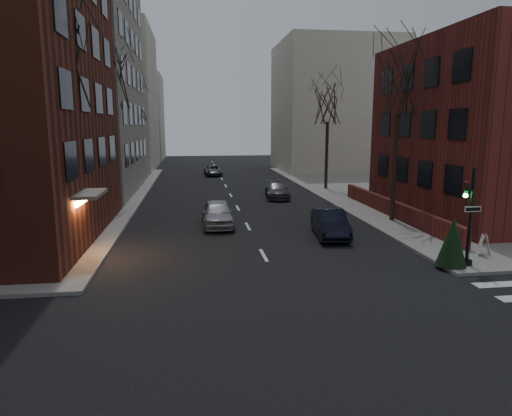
{
  "coord_description": "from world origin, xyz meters",
  "views": [
    {
      "loc": [
        -3.07,
        -7.71,
        5.84
      ],
      "look_at": [
        -0.21,
        13.03,
        2.0
      ],
      "focal_mm": 32.0,
      "sensor_mm": 36.0,
      "label": 1
    }
  ],
  "objects_px": {
    "parked_sedan": "(330,223)",
    "car_lane_far": "(213,171)",
    "tree_left_b": "(107,79)",
    "tree_right_b": "(328,104)",
    "streetlamp_far": "(143,140)",
    "car_lane_gray": "(277,190)",
    "streetlamp_near": "(110,151)",
    "sandwich_board": "(484,245)",
    "car_lane_silver": "(217,213)",
    "tree_left_a": "(58,63)",
    "tree_left_c": "(133,102)",
    "evergreen_shrub": "(452,241)",
    "tree_right_a": "(399,86)",
    "traffic_signal": "(468,223)"
  },
  "relations": [
    {
      "from": "parked_sedan",
      "to": "car_lane_far",
      "type": "bearing_deg",
      "value": 105.86
    },
    {
      "from": "tree_left_b",
      "to": "tree_right_b",
      "type": "bearing_deg",
      "value": 18.82
    },
    {
      "from": "streetlamp_far",
      "to": "car_lane_gray",
      "type": "xyz_separation_m",
      "value": [
        11.79,
        -13.95,
        -3.59
      ]
    },
    {
      "from": "tree_right_b",
      "to": "streetlamp_far",
      "type": "height_order",
      "value": "tree_right_b"
    },
    {
      "from": "streetlamp_near",
      "to": "sandwich_board",
      "type": "height_order",
      "value": "streetlamp_near"
    },
    {
      "from": "car_lane_silver",
      "to": "streetlamp_far",
      "type": "bearing_deg",
      "value": 105.24
    },
    {
      "from": "car_lane_far",
      "to": "tree_left_b",
      "type": "bearing_deg",
      "value": -115.25
    },
    {
      "from": "car_lane_gray",
      "to": "sandwich_board",
      "type": "relative_size",
      "value": 4.84
    },
    {
      "from": "car_lane_gray",
      "to": "car_lane_far",
      "type": "xyz_separation_m",
      "value": [
        -4.39,
        17.19,
        -0.07
      ]
    },
    {
      "from": "streetlamp_near",
      "to": "car_lane_silver",
      "type": "bearing_deg",
      "value": -29.38
    },
    {
      "from": "tree_left_a",
      "to": "tree_left_c",
      "type": "bearing_deg",
      "value": 90.0
    },
    {
      "from": "car_lane_gray",
      "to": "sandwich_board",
      "type": "bearing_deg",
      "value": -66.08
    },
    {
      "from": "sandwich_board",
      "to": "evergreen_shrub",
      "type": "distance_m",
      "value": 2.67
    },
    {
      "from": "tree_right_a",
      "to": "tree_left_c",
      "type": "bearing_deg",
      "value": 128.66
    },
    {
      "from": "tree_left_c",
      "to": "car_lane_gray",
      "type": "distance_m",
      "value": 18.73
    },
    {
      "from": "tree_right_b",
      "to": "streetlamp_near",
      "type": "xyz_separation_m",
      "value": [
        -17.0,
        -10.0,
        -3.35
      ]
    },
    {
      "from": "traffic_signal",
      "to": "car_lane_silver",
      "type": "bearing_deg",
      "value": 135.92
    },
    {
      "from": "traffic_signal",
      "to": "parked_sedan",
      "type": "relative_size",
      "value": 0.92
    },
    {
      "from": "tree_left_a",
      "to": "parked_sedan",
      "type": "relative_size",
      "value": 2.36
    },
    {
      "from": "parked_sedan",
      "to": "evergreen_shrub",
      "type": "distance_m",
      "value": 6.86
    },
    {
      "from": "tree_left_c",
      "to": "tree_left_b",
      "type": "bearing_deg",
      "value": -90.0
    },
    {
      "from": "car_lane_silver",
      "to": "parked_sedan",
      "type": "bearing_deg",
      "value": -30.47
    },
    {
      "from": "parked_sedan",
      "to": "car_lane_far",
      "type": "relative_size",
      "value": 1.04
    },
    {
      "from": "tree_left_c",
      "to": "streetlamp_far",
      "type": "bearing_deg",
      "value": 73.3
    },
    {
      "from": "traffic_signal",
      "to": "sandwich_board",
      "type": "relative_size",
      "value": 4.33
    },
    {
      "from": "car_lane_gray",
      "to": "tree_left_c",
      "type": "bearing_deg",
      "value": 141.33
    },
    {
      "from": "traffic_signal",
      "to": "tree_left_a",
      "type": "xyz_separation_m",
      "value": [
        -16.74,
        5.01,
        6.56
      ]
    },
    {
      "from": "car_lane_gray",
      "to": "car_lane_far",
      "type": "height_order",
      "value": "car_lane_gray"
    },
    {
      "from": "traffic_signal",
      "to": "tree_right_b",
      "type": "distance_m",
      "value": 23.71
    },
    {
      "from": "streetlamp_far",
      "to": "sandwich_board",
      "type": "distance_m",
      "value": 36.58
    },
    {
      "from": "streetlamp_far",
      "to": "car_lane_silver",
      "type": "xyz_separation_m",
      "value": [
        6.47,
        -23.64,
        -3.49
      ]
    },
    {
      "from": "tree_left_a",
      "to": "streetlamp_near",
      "type": "height_order",
      "value": "tree_left_a"
    },
    {
      "from": "tree_left_a",
      "to": "car_lane_far",
      "type": "relative_size",
      "value": 2.46
    },
    {
      "from": "traffic_signal",
      "to": "tree_left_c",
      "type": "xyz_separation_m",
      "value": [
        -16.74,
        31.01,
        6.12
      ]
    },
    {
      "from": "sandwich_board",
      "to": "traffic_signal",
      "type": "bearing_deg",
      "value": -118.06
    },
    {
      "from": "tree_left_c",
      "to": "sandwich_board",
      "type": "height_order",
      "value": "tree_left_c"
    },
    {
      "from": "parked_sedan",
      "to": "car_lane_silver",
      "type": "xyz_separation_m",
      "value": [
        -5.73,
        3.37,
        0.03
      ]
    },
    {
      "from": "traffic_signal",
      "to": "tree_left_c",
      "type": "bearing_deg",
      "value": 118.36
    },
    {
      "from": "car_lane_silver",
      "to": "car_lane_gray",
      "type": "height_order",
      "value": "car_lane_silver"
    },
    {
      "from": "tree_left_b",
      "to": "sandwich_board",
      "type": "bearing_deg",
      "value": -40.58
    },
    {
      "from": "streetlamp_far",
      "to": "parked_sedan",
      "type": "height_order",
      "value": "streetlamp_far"
    },
    {
      "from": "tree_left_b",
      "to": "streetlamp_near",
      "type": "bearing_deg",
      "value": -81.47
    },
    {
      "from": "tree_left_b",
      "to": "parked_sedan",
      "type": "distance_m",
      "value": 18.77
    },
    {
      "from": "car_lane_silver",
      "to": "evergreen_shrub",
      "type": "height_order",
      "value": "evergreen_shrub"
    },
    {
      "from": "tree_left_a",
      "to": "tree_right_b",
      "type": "relative_size",
      "value": 1.12
    },
    {
      "from": "tree_left_a",
      "to": "parked_sedan",
      "type": "distance_m",
      "value": 15.0
    },
    {
      "from": "tree_right_b",
      "to": "sandwich_board",
      "type": "distance_m",
      "value": 22.86
    },
    {
      "from": "evergreen_shrub",
      "to": "tree_left_c",
      "type": "bearing_deg",
      "value": 117.44
    },
    {
      "from": "tree_left_a",
      "to": "tree_right_a",
      "type": "distance_m",
      "value": 18.05
    },
    {
      "from": "car_lane_far",
      "to": "car_lane_silver",
      "type": "bearing_deg",
      "value": -94.67
    }
  ]
}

